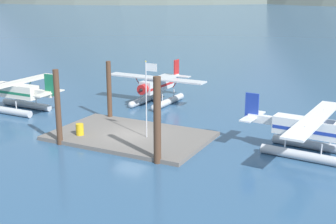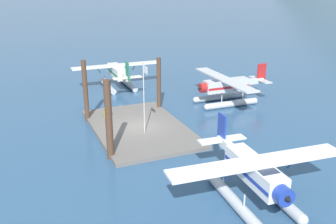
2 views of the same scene
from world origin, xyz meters
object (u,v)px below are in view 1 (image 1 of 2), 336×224
flagpole (148,90)px  seaplane_white_stbd_fwd (309,133)px  seaplane_cream_port_fwd (16,94)px  seaplane_silver_bow_left (157,88)px  fuel_drum (80,129)px

flagpole → seaplane_white_stbd_fwd: flagpole is taller
flagpole → seaplane_cream_port_fwd: (-15.28, 2.04, -2.32)m
flagpole → seaplane_silver_bow_left: flagpole is taller
seaplane_silver_bow_left → fuel_drum: bearing=-89.7°
fuel_drum → seaplane_white_stbd_fwd: 16.69m
flagpole → fuel_drum: (-4.90, -1.87, -3.16)m
seaplane_white_stbd_fwd → fuel_drum: bearing=-164.9°
flagpole → seaplane_cream_port_fwd: size_ratio=0.55×
fuel_drum → seaplane_cream_port_fwd: (-10.38, 3.91, 0.84)m
seaplane_silver_bow_left → seaplane_cream_port_fwd: size_ratio=1.00×
flagpole → seaplane_silver_bow_left: bearing=115.2°
seaplane_cream_port_fwd → fuel_drum: bearing=-20.6°
flagpole → seaplane_cream_port_fwd: 15.59m
fuel_drum → seaplane_cream_port_fwd: 11.12m
seaplane_white_stbd_fwd → seaplane_cream_port_fwd: (-26.46, -0.45, 0.00)m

